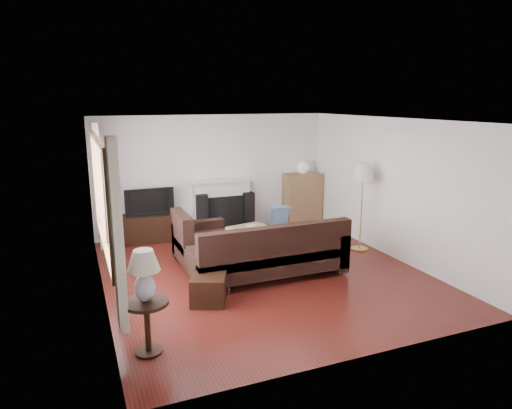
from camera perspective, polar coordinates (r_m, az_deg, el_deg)
name	(u,v)px	position (r m, az deg, el deg)	size (l,w,h in m)	color
room	(263,199)	(7.28, 0.89, 0.66)	(5.10, 5.60, 2.54)	#561913
window	(101,195)	(6.48, -18.76, 1.12)	(0.12, 2.74, 1.54)	brown
curtain_near	(117,236)	(5.04, -16.94, -3.78)	(0.10, 0.35, 2.10)	beige
curtain_far	(99,186)	(8.00, -19.03, 2.17)	(0.10, 0.35, 2.10)	beige
fireplace	(222,205)	(9.90, -4.29, -0.06)	(1.40, 0.26, 1.15)	white
tv_stand	(150,228)	(9.46, -13.09, -2.85)	(1.11, 0.50, 0.55)	black
television	(149,201)	(9.33, -13.26, 0.43)	(0.96, 0.13, 0.55)	black
speaker_left	(202,214)	(9.71, -6.80, -1.22)	(0.24, 0.29, 0.87)	black
speaker_right	(248,211)	(10.03, -1.00, -0.78)	(0.23, 0.28, 0.83)	black
bookshelf	(302,199)	(10.50, 5.81, 0.73)	(0.85, 0.40, 1.17)	olive
globe_lamp	(303,168)	(10.38, 5.90, 4.61)	(0.27, 0.27, 0.27)	white
sectional_sofa	(267,250)	(7.36, 1.44, -5.76)	(2.72, 1.99, 0.88)	black
coffee_table	(242,239)	(8.68, -1.74, -4.38)	(1.09, 0.60, 0.43)	#A27F4D
footstool	(208,289)	(6.55, -5.96, -10.51)	(0.47, 0.47, 0.40)	black
floor_lamp	(362,207)	(8.77, 13.06, -0.32)	(0.43, 0.43, 1.67)	#BC9541
side_table	(147,327)	(5.43, -13.42, -14.68)	(0.50, 0.50, 0.63)	black
table_lamp	(144,276)	(5.18, -13.77, -8.71)	(0.36, 0.36, 0.58)	silver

